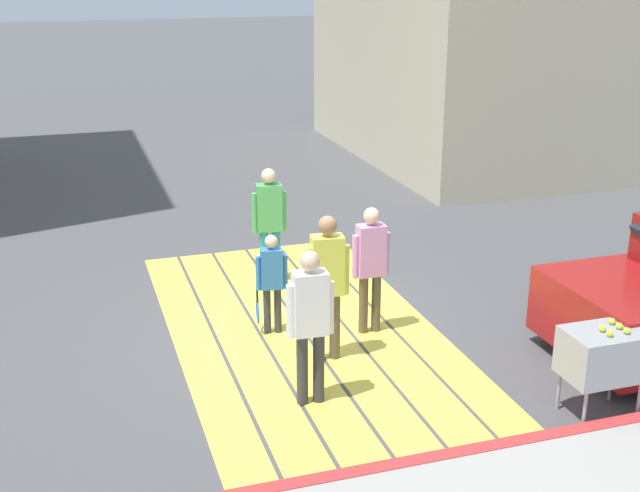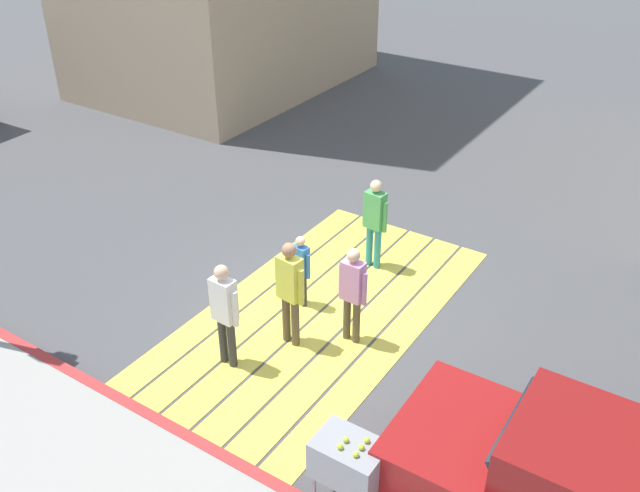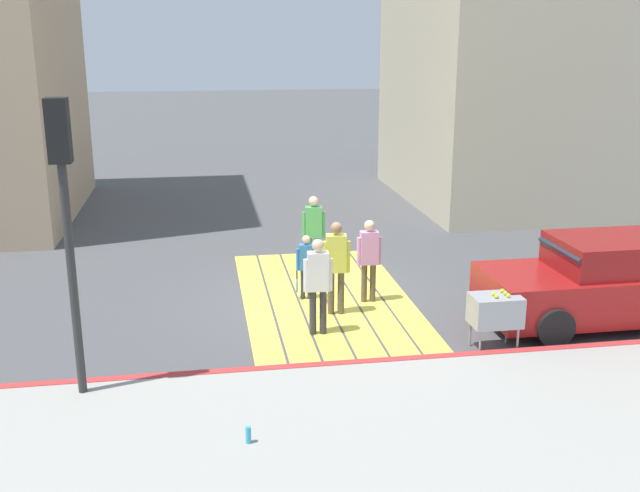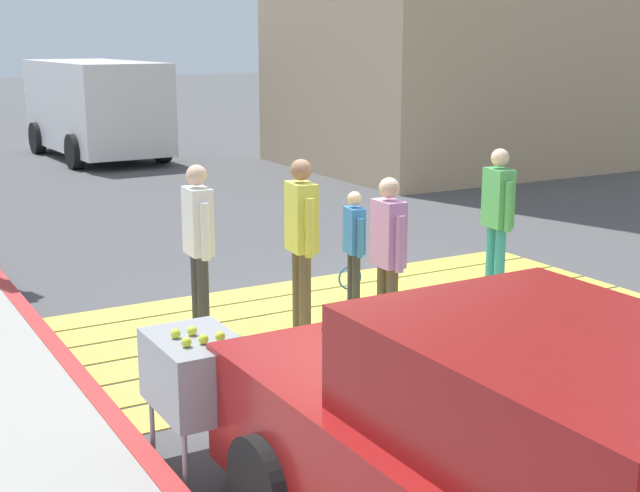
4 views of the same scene
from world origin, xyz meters
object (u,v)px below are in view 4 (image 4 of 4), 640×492
(pedestrian_child_with_racket, at_px, (354,242))
(van_down_street, at_px, (96,106))
(car_parked_near_curb, at_px, (545,487))
(pedestrian_adult_side, at_px, (198,236))
(tennis_ball_cart, at_px, (196,373))
(pedestrian_adult_lead, at_px, (498,211))
(pedestrian_adult_trailing, at_px, (388,248))
(pedestrian_teen_behind, at_px, (301,232))

(pedestrian_child_with_racket, bearing_deg, van_down_street, 85.60)
(car_parked_near_curb, relative_size, pedestrian_adult_side, 2.52)
(van_down_street, distance_m, tennis_ball_cart, 16.89)
(pedestrian_adult_lead, height_order, pedestrian_adult_trailing, pedestrian_adult_lead)
(tennis_ball_cart, bearing_deg, pedestrian_adult_trailing, 30.29)
(pedestrian_adult_lead, bearing_deg, van_down_street, 92.52)
(pedestrian_adult_lead, bearing_deg, pedestrian_child_with_racket, 166.08)
(van_down_street, bearing_deg, pedestrian_teen_behind, -97.85)
(pedestrian_adult_lead, relative_size, pedestrian_adult_trailing, 1.04)
(pedestrian_adult_lead, xyz_separation_m, pedestrian_adult_side, (-3.48, 0.47, 0.00))
(van_down_street, bearing_deg, pedestrian_adult_side, -101.82)
(tennis_ball_cart, height_order, pedestrian_adult_lead, pedestrian_adult_lead)
(tennis_ball_cart, bearing_deg, van_down_street, 76.30)
(van_down_street, xyz_separation_m, pedestrian_adult_trailing, (-1.40, -14.88, -0.32))
(car_parked_near_curb, relative_size, pedestrian_adult_trailing, 2.63)
(tennis_ball_cart, bearing_deg, pedestrian_teen_behind, 47.80)
(pedestrian_teen_behind, relative_size, pedestrian_child_with_racket, 1.36)
(car_parked_near_curb, xyz_separation_m, pedestrian_adult_side, (0.24, 5.16, 0.26))
(pedestrian_adult_lead, bearing_deg, pedestrian_teen_behind, -179.57)
(pedestrian_adult_lead, relative_size, pedestrian_adult_side, 1.00)
(car_parked_near_curb, bearing_deg, pedestrian_adult_trailing, 66.64)
(pedestrian_teen_behind, bearing_deg, van_down_street, 82.15)
(pedestrian_adult_lead, distance_m, pedestrian_child_with_racket, 1.75)
(tennis_ball_cart, distance_m, pedestrian_adult_lead, 5.16)
(pedestrian_adult_trailing, height_order, pedestrian_child_with_racket, pedestrian_adult_trailing)
(van_down_street, xyz_separation_m, tennis_ball_cart, (-4.00, -16.40, -0.58))
(van_down_street, xyz_separation_m, pedestrian_adult_lead, (0.62, -14.12, -0.28))
(pedestrian_adult_lead, bearing_deg, car_parked_near_curb, -128.40)
(pedestrian_adult_lead, xyz_separation_m, pedestrian_adult_trailing, (-2.02, -0.76, -0.04))
(tennis_ball_cart, distance_m, pedestrian_adult_side, 2.99)
(tennis_ball_cart, xyz_separation_m, pedestrian_child_with_racket, (2.94, 2.70, 0.04))
(pedestrian_adult_trailing, bearing_deg, tennis_ball_cart, -149.71)
(car_parked_near_curb, distance_m, tennis_ball_cart, 2.58)
(tennis_ball_cart, relative_size, pedestrian_adult_lead, 0.60)
(van_down_street, relative_size, pedestrian_adult_trailing, 3.22)
(pedestrian_adult_lead, distance_m, pedestrian_teen_behind, 2.57)
(car_parked_near_curb, xyz_separation_m, pedestrian_teen_behind, (1.15, 4.67, 0.29))
(pedestrian_adult_trailing, distance_m, pedestrian_teen_behind, 0.93)
(van_down_street, distance_m, pedestrian_adult_side, 13.95)
(pedestrian_adult_lead, relative_size, pedestrian_teen_behind, 0.97)
(pedestrian_adult_lead, height_order, pedestrian_child_with_racket, pedestrian_adult_lead)
(pedestrian_adult_side, bearing_deg, van_down_street, 78.18)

